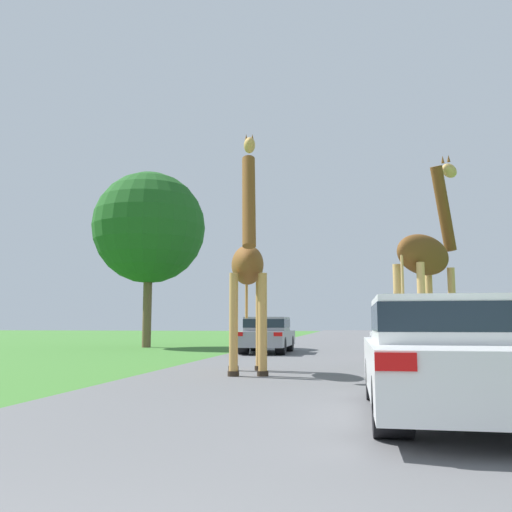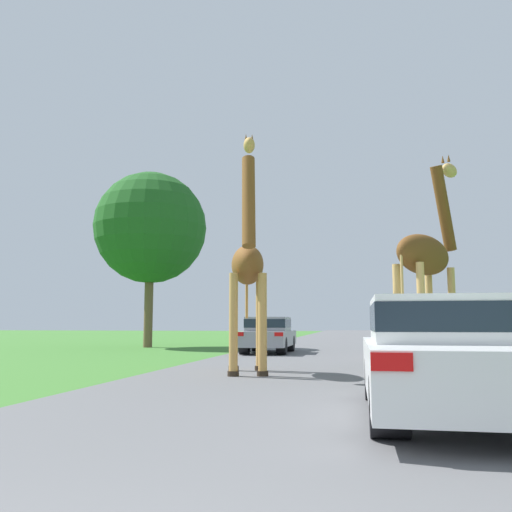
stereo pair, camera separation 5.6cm
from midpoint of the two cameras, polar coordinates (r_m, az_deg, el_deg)
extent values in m
cube|color=#5B5B5E|center=(31.48, 9.38, -9.07)|extent=(8.25, 120.00, 0.00)
cylinder|color=tan|center=(11.93, 0.83, -7.18)|extent=(0.19, 0.19, 2.24)
cylinder|color=#2D2319|center=(11.98, 0.84, -12.27)|extent=(0.25, 0.25, 0.11)
cylinder|color=tan|center=(11.92, -2.25, -7.17)|extent=(0.19, 0.19, 2.24)
cylinder|color=#2D2319|center=(11.97, -2.28, -12.27)|extent=(0.25, 0.25, 0.11)
cylinder|color=tan|center=(13.33, 0.53, -7.17)|extent=(0.19, 0.19, 2.24)
cylinder|color=#2D2319|center=(13.38, 0.53, -11.73)|extent=(0.25, 0.25, 0.11)
cylinder|color=tan|center=(13.32, -2.23, -7.17)|extent=(0.19, 0.19, 2.24)
cylinder|color=#2D2319|center=(13.36, -2.25, -11.73)|extent=(0.25, 0.25, 0.11)
ellipsoid|color=brown|center=(12.69, -0.77, -0.98)|extent=(1.16, 2.12, 0.91)
cylinder|color=brown|center=(11.83, -0.65, 5.84)|extent=(0.49, 0.99, 2.18)
ellipsoid|color=tan|center=(11.69, -0.58, 11.57)|extent=(0.35, 0.60, 0.30)
cylinder|color=tan|center=(13.59, -0.87, -3.99)|extent=(0.07, 0.07, 1.23)
cone|color=brown|center=(11.93, -0.28, 12.35)|extent=(0.07, 0.07, 0.16)
cone|color=brown|center=(11.93, -0.93, 12.36)|extent=(0.07, 0.07, 0.16)
cylinder|color=tan|center=(11.68, 18.00, -6.83)|extent=(0.14, 0.14, 2.24)
cylinder|color=#2D2319|center=(11.73, 18.21, -12.10)|extent=(0.19, 0.19, 0.09)
cylinder|color=tan|center=(11.48, 20.17, -6.74)|extent=(0.14, 0.14, 2.24)
cylinder|color=#2D2319|center=(11.54, 20.41, -12.10)|extent=(0.19, 0.19, 0.09)
cylinder|color=tan|center=(10.49, 14.87, -6.94)|extent=(0.14, 0.14, 2.24)
cylinder|color=#2D2319|center=(10.55, 15.06, -12.81)|extent=(0.19, 0.19, 0.09)
cylinder|color=tan|center=(10.27, 17.23, -6.87)|extent=(0.14, 0.14, 2.24)
cylinder|color=#2D2319|center=(10.33, 17.46, -12.86)|extent=(0.19, 0.19, 0.09)
ellipsoid|color=brown|center=(11.06, 17.38, 0.11)|extent=(1.50, 1.91, 0.79)
cylinder|color=brown|center=(12.12, 19.25, 4.75)|extent=(0.64, 0.80, 1.80)
ellipsoid|color=tan|center=(12.68, 19.81, 8.47)|extent=(0.50, 0.60, 0.30)
cylinder|color=tan|center=(10.19, 15.28, -2.87)|extent=(0.05, 0.05, 1.23)
cone|color=brown|center=(12.62, 19.18, 9.60)|extent=(0.07, 0.07, 0.16)
cone|color=brown|center=(12.57, 19.74, 9.69)|extent=(0.07, 0.07, 0.16)
cube|color=silver|center=(7.20, 19.65, -11.10)|extent=(1.95, 4.60, 0.65)
cube|color=silver|center=(7.18, 19.45, -6.34)|extent=(1.75, 2.07, 0.55)
cube|color=#19232D|center=(7.18, 19.44, -6.12)|extent=(1.77, 2.09, 0.33)
cube|color=red|center=(4.81, 14.42, -10.74)|extent=(0.35, 0.03, 0.16)
cylinder|color=black|center=(8.52, 12.92, -12.52)|extent=(0.39, 0.61, 0.61)
cylinder|color=black|center=(8.72, 23.42, -11.99)|extent=(0.39, 0.61, 0.61)
cylinder|color=black|center=(5.78, 14.12, -15.14)|extent=(0.39, 0.61, 0.61)
cube|color=silver|center=(19.05, 14.95, -8.59)|extent=(1.76, 4.67, 0.52)
cube|color=silver|center=(19.04, 14.90, -7.19)|extent=(1.59, 2.10, 0.40)
cube|color=#19232D|center=(19.04, 14.90, -7.13)|extent=(1.60, 2.12, 0.24)
cube|color=red|center=(16.66, 13.06, -8.25)|extent=(0.32, 0.03, 0.13)
cube|color=red|center=(16.79, 18.04, -8.07)|extent=(0.32, 0.03, 0.13)
cylinder|color=black|center=(20.42, 12.66, -9.12)|extent=(0.35, 0.71, 0.71)
cylinder|color=black|center=(20.52, 16.65, -8.99)|extent=(0.35, 0.71, 0.71)
cylinder|color=black|center=(17.62, 13.01, -9.46)|extent=(0.35, 0.71, 0.71)
cylinder|color=black|center=(17.74, 17.63, -9.30)|extent=(0.35, 0.71, 0.71)
cube|color=gray|center=(21.31, 1.38, -8.66)|extent=(1.73, 4.16, 0.56)
cube|color=gray|center=(21.30, 1.38, -7.18)|extent=(1.56, 1.87, 0.54)
cube|color=#19232D|center=(21.30, 1.38, -7.10)|extent=(1.57, 1.89, 0.32)
cube|color=red|center=(19.38, -1.69, -8.22)|extent=(0.31, 0.03, 0.14)
cube|color=red|center=(19.14, 2.51, -8.23)|extent=(0.31, 0.03, 0.14)
cylinder|color=black|center=(22.66, 0.13, -9.16)|extent=(0.35, 0.65, 0.65)
cylinder|color=black|center=(22.46, 3.65, -9.16)|extent=(0.35, 0.65, 0.65)
cylinder|color=black|center=(20.21, -1.14, -9.41)|extent=(0.35, 0.65, 0.65)
cylinder|color=black|center=(19.98, 2.80, -9.43)|extent=(0.35, 0.65, 0.65)
cylinder|color=brown|center=(26.66, -11.15, -4.06)|extent=(0.42, 0.42, 4.97)
sphere|color=#1E561E|center=(27.03, -10.99, 2.95)|extent=(5.45, 5.45, 5.45)
camera|label=1|loc=(0.03, -89.87, -0.02)|focal=38.00mm
camera|label=2|loc=(0.03, 90.13, 0.02)|focal=38.00mm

